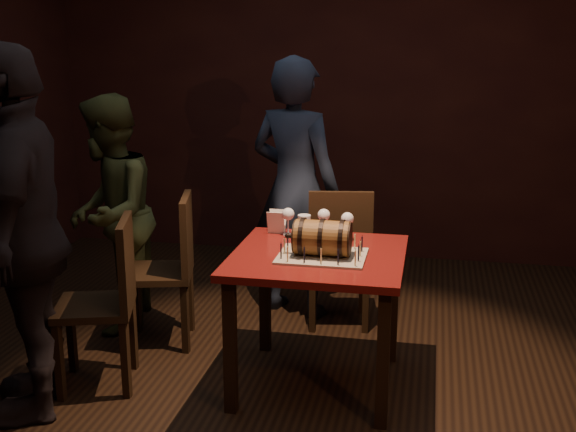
# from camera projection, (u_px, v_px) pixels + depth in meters

# --- Properties ---
(room_shell) EXTENTS (5.04, 5.04, 2.80)m
(room_shell) POSITION_uv_depth(u_px,v_px,m) (289.00, 131.00, 3.59)
(room_shell) COLOR black
(room_shell) RESTS_ON ground
(pub_table) EXTENTS (0.90, 0.90, 0.75)m
(pub_table) POSITION_uv_depth(u_px,v_px,m) (318.00, 273.00, 3.82)
(pub_table) COLOR #4F0D0D
(pub_table) RESTS_ON ground
(cake_board) EXTENTS (0.45, 0.35, 0.01)m
(cake_board) POSITION_uv_depth(u_px,v_px,m) (322.00, 256.00, 3.73)
(cake_board) COLOR gray
(cake_board) RESTS_ON pub_table
(barrel_cake) EXTENTS (0.34, 0.20, 0.20)m
(barrel_cake) POSITION_uv_depth(u_px,v_px,m) (322.00, 238.00, 3.70)
(barrel_cake) COLOR brown
(barrel_cake) RESTS_ON cake_board
(birthday_candles) EXTENTS (0.40, 0.30, 0.09)m
(birthday_candles) POSITION_uv_depth(u_px,v_px,m) (322.00, 247.00, 3.71)
(birthday_candles) COLOR #F7DD93
(birthday_candles) RESTS_ON cake_board
(wine_glass_left) EXTENTS (0.07, 0.07, 0.16)m
(wine_glass_left) POSITION_uv_depth(u_px,v_px,m) (288.00, 215.00, 4.10)
(wine_glass_left) COLOR silver
(wine_glass_left) RESTS_ON pub_table
(wine_glass_mid) EXTENTS (0.07, 0.07, 0.16)m
(wine_glass_mid) POSITION_uv_depth(u_px,v_px,m) (324.00, 216.00, 4.08)
(wine_glass_mid) COLOR silver
(wine_glass_mid) RESTS_ON pub_table
(wine_glass_right) EXTENTS (0.07, 0.07, 0.16)m
(wine_glass_right) POSITION_uv_depth(u_px,v_px,m) (347.00, 220.00, 4.00)
(wine_glass_right) COLOR silver
(wine_glass_right) RESTS_ON pub_table
(pint_of_ale) EXTENTS (0.07, 0.07, 0.15)m
(pint_of_ale) POSITION_uv_depth(u_px,v_px,m) (304.00, 229.00, 4.00)
(pint_of_ale) COLOR silver
(pint_of_ale) RESTS_ON pub_table
(menu_card) EXTENTS (0.10, 0.05, 0.13)m
(menu_card) POSITION_uv_depth(u_px,v_px,m) (277.00, 222.00, 4.16)
(menu_card) COLOR white
(menu_card) RESTS_ON pub_table
(chair_back) EXTENTS (0.46, 0.46, 0.93)m
(chair_back) POSITION_uv_depth(u_px,v_px,m) (340.00, 250.00, 4.62)
(chair_back) COLOR black
(chair_back) RESTS_ON ground
(chair_left_rear) EXTENTS (0.49, 0.49, 0.93)m
(chair_left_rear) POSITION_uv_depth(u_px,v_px,m) (171.00, 262.00, 4.39)
(chair_left_rear) COLOR black
(chair_left_rear) RESTS_ON ground
(chair_left_front) EXTENTS (0.50, 0.50, 0.93)m
(chair_left_front) POSITION_uv_depth(u_px,v_px,m) (109.00, 294.00, 3.85)
(chair_left_front) COLOR black
(chair_left_front) RESTS_ON ground
(person_back) EXTENTS (0.73, 0.60, 1.74)m
(person_back) POSITION_uv_depth(u_px,v_px,m) (295.00, 188.00, 4.80)
(person_back) COLOR #1A2335
(person_back) RESTS_ON ground
(person_left_rear) EXTENTS (0.73, 0.85, 1.51)m
(person_left_rear) POSITION_uv_depth(u_px,v_px,m) (110.00, 214.00, 4.58)
(person_left_rear) COLOR #3A4321
(person_left_rear) RESTS_ON ground
(person_left_front) EXTENTS (0.78, 1.17, 1.84)m
(person_left_front) POSITION_uv_depth(u_px,v_px,m) (24.00, 235.00, 3.51)
(person_left_front) COLOR black
(person_left_front) RESTS_ON ground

